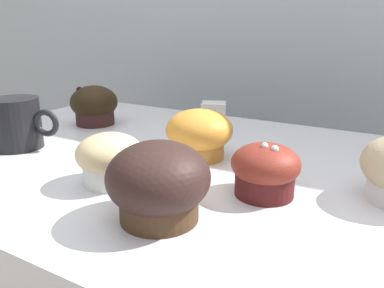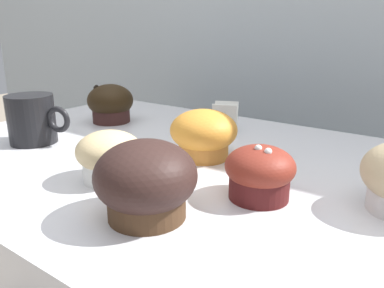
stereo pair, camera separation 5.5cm
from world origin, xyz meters
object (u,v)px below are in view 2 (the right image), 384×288
at_px(muffin_front_center, 111,104).
at_px(muffin_back_center, 146,181).
at_px(muffin_front_left, 109,156).
at_px(muffin_back_left, 204,134).
at_px(muffin_back_right, 260,172).
at_px(coffee_cup, 32,118).

xyz_separation_m(muffin_front_center, muffin_back_center, (0.37, -0.29, 0.00)).
relative_size(muffin_front_center, muffin_front_left, 1.12).
relative_size(muffin_front_center, muffin_back_center, 0.88).
bearing_deg(muffin_front_left, muffin_back_left, 70.85).
relative_size(muffin_back_right, coffee_cup, 0.70).
relative_size(muffin_front_center, muffin_back_left, 0.93).
height_order(muffin_front_center, muffin_front_left, muffin_front_center).
bearing_deg(muffin_back_center, muffin_front_center, 142.40).
distance_m(muffin_front_center, muffin_front_left, 0.35).
xyz_separation_m(muffin_back_right, coffee_cup, (-0.45, -0.03, 0.01)).
bearing_deg(muffin_back_center, muffin_back_right, 55.86).
distance_m(muffin_back_center, coffee_cup, 0.38).
height_order(muffin_back_right, muffin_back_center, muffin_back_center).
bearing_deg(coffee_cup, muffin_back_left, 20.80).
bearing_deg(muffin_front_left, muffin_back_center, -23.43).
relative_size(muffin_front_left, muffin_back_center, 0.79).
distance_m(muffin_back_right, coffee_cup, 0.45).
distance_m(muffin_front_left, coffee_cup, 0.26).
distance_m(muffin_back_right, muffin_back_center, 0.15).
relative_size(muffin_back_right, muffin_back_center, 0.76).
xyz_separation_m(muffin_back_left, coffee_cup, (-0.31, -0.12, 0.01)).
relative_size(muffin_back_right, muffin_front_left, 0.96).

